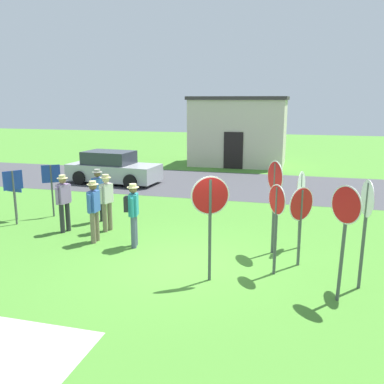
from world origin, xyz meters
name	(u,v)px	position (x,y,z in m)	size (l,w,h in m)	color
ground_plane	(186,264)	(0.00, 0.00, 0.00)	(80.00, 80.00, 0.00)	#47842D
street_asphalt	(244,185)	(0.00, 9.86, 0.00)	(60.00, 6.40, 0.01)	#424247
building_background	(239,131)	(-1.28, 16.27, 2.04)	(5.72, 3.81, 4.08)	beige
parked_car_on_street	(113,169)	(-6.12, 8.84, 0.69)	(4.43, 2.27, 1.51)	#A5A8AD
stop_sign_leaning_right	(345,223)	(3.45, -0.98, 1.59)	(0.52, 0.59, 2.33)	#474C4C
stop_sign_far_back	(210,209)	(0.75, -0.74, 1.61)	(0.75, 0.39, 2.34)	#474C4C
stop_sign_rear_right	(301,213)	(2.63, 0.66, 1.31)	(0.53, 0.63, 1.92)	#474C4C
stop_sign_rear_left	(274,190)	(1.95, 1.33, 1.67)	(0.43, 0.70, 2.42)	#474C4C
stop_sign_nearest	(276,214)	(2.10, -0.03, 1.41)	(0.40, 0.57, 2.09)	#474C4C
stop_sign_center_cluster	(301,196)	(2.60, 1.91, 1.43)	(0.22, 0.79, 2.08)	#474C4C
stop_sign_low_front	(366,215)	(3.91, -0.31, 1.60)	(0.17, 0.76, 2.33)	#474C4C
person_in_blue	(94,208)	(-2.89, 0.92, 0.98)	(0.32, 0.57, 1.74)	#7A6B56
person_holding_notes	(133,210)	(-1.71, 0.84, 1.01)	(0.42, 0.56, 1.74)	#4C5670
person_in_teal	(98,192)	(-3.70, 2.73, 0.98)	(0.35, 0.53, 1.74)	#2D2D33
person_near_signs	(107,199)	(-3.01, 1.93, 0.98)	(0.32, 0.55, 1.74)	#7A6B56
person_on_left	(64,200)	(-4.20, 1.52, 0.98)	(0.32, 0.55, 1.74)	#2D2D33
info_panel_leftmost	(13,188)	(-6.13, 1.79, 1.20)	(0.36, 0.51, 1.73)	#4C4C51
info_panel_middle	(14,188)	(-6.49, 2.27, 1.06)	(0.60, 0.11, 1.54)	#4C4C51
info_panel_rightmost	(51,181)	(-5.52, 2.92, 1.22)	(0.51, 0.36, 1.77)	#4C4C51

